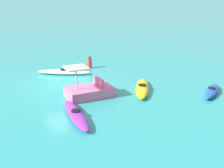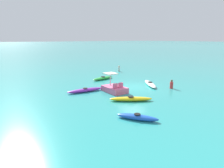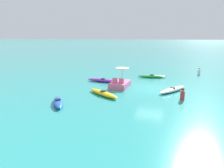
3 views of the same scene
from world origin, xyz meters
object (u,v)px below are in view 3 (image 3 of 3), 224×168
object	(u,v)px
kayak_blue	(58,102)
person_near_shore	(182,95)
kayak_green	(152,76)
kayak_yellow	(103,93)
kayak_purple	(103,80)
pedal_boat_pink	(120,83)
kayak_white	(173,90)
person_by_kayaks	(199,72)

from	to	relation	value
kayak_blue	person_near_shore	bearing A→B (deg)	-64.38
kayak_green	kayak_yellow	bearing A→B (deg)	162.38
kayak_blue	person_near_shore	size ratio (longest dim) A/B	2.83
kayak_yellow	kayak_purple	distance (m)	4.83
kayak_green	pedal_boat_pink	distance (m)	5.81
kayak_yellow	kayak_green	size ratio (longest dim) A/B	1.02
kayak_yellow	person_near_shore	bearing A→B (deg)	-82.73
kayak_green	pedal_boat_pink	world-z (taller)	pedal_boat_pink
kayak_blue	kayak_yellow	world-z (taller)	same
kayak_purple	kayak_white	bearing A→B (deg)	-103.04
kayak_purple	pedal_boat_pink	size ratio (longest dim) A/B	1.44
kayak_yellow	person_by_kayaks	world-z (taller)	person_by_kayaks
kayak_blue	person_by_kayaks	xyz separation A→B (m)	(15.08, -9.90, 0.22)
kayak_white	person_by_kayaks	distance (m)	9.46
kayak_blue	kayak_purple	size ratio (longest dim) A/B	0.70
pedal_boat_pink	person_near_shore	world-z (taller)	pedal_boat_pink
kayak_yellow	kayak_purple	size ratio (longest dim) A/B	0.91
kayak_white	person_by_kayaks	world-z (taller)	person_by_kayaks
kayak_green	person_near_shore	xyz separation A→B (m)	(-7.61, -3.25, 0.22)
kayak_blue	pedal_boat_pink	xyz separation A→B (m)	(6.05, -2.60, 0.17)
pedal_boat_pink	person_by_kayaks	bearing A→B (deg)	-38.96
kayak_blue	kayak_white	distance (m)	9.40
kayak_white	pedal_boat_pink	world-z (taller)	pedal_boat_pink
kayak_purple	pedal_boat_pink	world-z (taller)	pedal_boat_pink
kayak_white	person_by_kayaks	xyz separation A→B (m)	(9.08, -2.66, 0.22)
person_near_shore	kayak_green	bearing A→B (deg)	23.09
kayak_green	person_near_shore	bearing A→B (deg)	-156.91
kayak_white	pedal_boat_pink	size ratio (longest dim) A/B	1.40
kayak_blue	kayak_green	bearing A→B (deg)	-22.54
kayak_green	kayak_purple	bearing A→B (deg)	131.27
person_near_shore	person_by_kayaks	distance (m)	11.40
kayak_purple	person_near_shore	bearing A→B (deg)	-116.17
kayak_blue	kayak_white	xyz separation A→B (m)	(6.00, -7.23, -0.00)
kayak_white	kayak_purple	xyz separation A→B (m)	(1.59, 6.88, -0.00)
person_near_shore	person_by_kayaks	size ratio (longest dim) A/B	1.00
kayak_blue	kayak_green	world-z (taller)	same
kayak_yellow	kayak_green	world-z (taller)	same
kayak_white	person_near_shore	world-z (taller)	person_near_shore
kayak_green	pedal_boat_pink	bearing A→B (deg)	158.26
kayak_green	kayak_purple	size ratio (longest dim) A/B	0.90
pedal_boat_pink	person_near_shore	size ratio (longest dim) A/B	2.79
kayak_white	kayak_green	xyz separation A→B (m)	(5.45, 2.48, 0.00)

